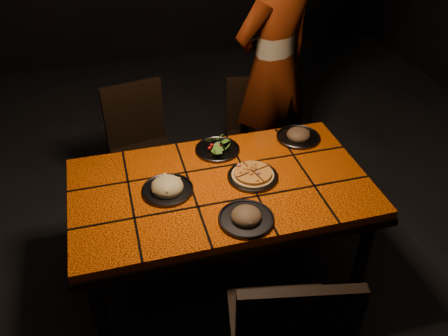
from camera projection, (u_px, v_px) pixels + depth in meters
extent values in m
cube|color=black|center=(221.00, 279.00, 3.01)|extent=(6.00, 7.00, 0.04)
cube|color=#FF5D08|center=(221.00, 188.00, 2.57)|extent=(1.60, 0.90, 0.05)
cube|color=black|center=(221.00, 194.00, 2.59)|extent=(1.62, 0.92, 0.04)
cylinder|color=black|center=(101.00, 318.00, 2.36)|extent=(0.07, 0.07, 0.66)
cylinder|color=black|center=(361.00, 261.00, 2.67)|extent=(0.07, 0.07, 0.66)
cylinder|color=black|center=(93.00, 220.00, 2.93)|extent=(0.07, 0.07, 0.66)
cylinder|color=black|center=(308.00, 182.00, 3.24)|extent=(0.07, 0.07, 0.66)
cube|color=black|center=(282.00, 330.00, 2.12)|extent=(0.54, 0.54, 0.04)
cube|color=black|center=(297.00, 335.00, 1.78)|extent=(0.46, 0.13, 0.51)
cylinder|color=black|center=(308.00, 327.00, 2.43)|extent=(0.04, 0.04, 0.47)
cylinder|color=black|center=(236.00, 331.00, 2.41)|extent=(0.04, 0.04, 0.47)
cube|color=black|center=(146.00, 157.00, 3.28)|extent=(0.48, 0.48, 0.04)
cube|color=black|center=(134.00, 114.00, 3.27)|extent=(0.42, 0.11, 0.46)
cylinder|color=black|center=(133.00, 204.00, 3.24)|extent=(0.04, 0.04, 0.43)
cylinder|color=black|center=(179.00, 190.00, 3.35)|extent=(0.04, 0.04, 0.43)
cylinder|color=black|center=(120.00, 177.00, 3.48)|extent=(0.04, 0.04, 0.43)
cylinder|color=black|center=(163.00, 165.00, 3.60)|extent=(0.04, 0.04, 0.43)
cube|color=black|center=(255.00, 142.00, 3.50)|extent=(0.43, 0.43, 0.04)
cube|color=black|center=(252.00, 103.00, 3.50)|extent=(0.39, 0.08, 0.42)
cylinder|color=black|center=(237.00, 180.00, 3.48)|extent=(0.03, 0.03, 0.39)
cylinder|color=black|center=(279.00, 176.00, 3.52)|extent=(0.03, 0.03, 0.39)
cylinder|color=black|center=(231.00, 155.00, 3.73)|extent=(0.03, 0.03, 0.39)
cylinder|color=black|center=(269.00, 152.00, 3.76)|extent=(0.03, 0.03, 0.39)
imported|color=brown|center=(273.00, 68.00, 3.32)|extent=(0.79, 0.67, 1.85)
cylinder|color=#3D3D42|center=(253.00, 177.00, 2.59)|extent=(0.28, 0.28, 0.01)
torus|color=#3D3D42|center=(253.00, 176.00, 2.58)|extent=(0.28, 0.28, 0.01)
cylinder|color=#D8B76F|center=(253.00, 175.00, 2.58)|extent=(0.29, 0.29, 0.01)
cylinder|color=gold|center=(253.00, 173.00, 2.57)|extent=(0.26, 0.26, 0.02)
cylinder|color=#3D3D42|center=(168.00, 190.00, 2.50)|extent=(0.27, 0.27, 0.01)
torus|color=#3D3D42|center=(167.00, 189.00, 2.49)|extent=(0.27, 0.27, 0.01)
ellipsoid|color=beige|center=(167.00, 186.00, 2.48)|extent=(0.16, 0.16, 0.09)
cylinder|color=#3D3D42|center=(217.00, 150.00, 2.80)|extent=(0.26, 0.26, 0.01)
torus|color=#3D3D42|center=(217.00, 149.00, 2.80)|extent=(0.26, 0.26, 0.01)
cylinder|color=#3D3D42|center=(246.00, 219.00, 2.32)|extent=(0.28, 0.28, 0.01)
torus|color=#3D3D42|center=(246.00, 218.00, 2.31)|extent=(0.28, 0.28, 0.01)
ellipsoid|color=brown|center=(246.00, 215.00, 2.30)|extent=(0.17, 0.17, 0.09)
cylinder|color=#3D3D42|center=(298.00, 138.00, 2.91)|extent=(0.27, 0.27, 0.01)
torus|color=#3D3D42|center=(298.00, 136.00, 2.91)|extent=(0.27, 0.27, 0.01)
ellipsoid|color=brown|center=(299.00, 134.00, 2.89)|extent=(0.16, 0.16, 0.09)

